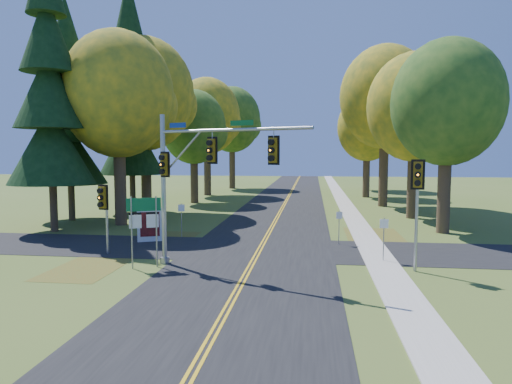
# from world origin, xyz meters

# --- Properties ---
(ground) EXTENTS (160.00, 160.00, 0.00)m
(ground) POSITION_xyz_m (0.00, 0.00, 0.00)
(ground) COLOR #435A20
(ground) RESTS_ON ground
(road_main) EXTENTS (8.00, 160.00, 0.02)m
(road_main) POSITION_xyz_m (0.00, 0.00, 0.01)
(road_main) COLOR black
(road_main) RESTS_ON ground
(road_cross) EXTENTS (60.00, 6.00, 0.02)m
(road_cross) POSITION_xyz_m (0.00, 2.00, 0.01)
(road_cross) COLOR black
(road_cross) RESTS_ON ground
(centerline_left) EXTENTS (0.10, 160.00, 0.01)m
(centerline_left) POSITION_xyz_m (-0.10, 0.00, 0.03)
(centerline_left) COLOR gold
(centerline_left) RESTS_ON road_main
(centerline_right) EXTENTS (0.10, 160.00, 0.01)m
(centerline_right) POSITION_xyz_m (0.10, 0.00, 0.03)
(centerline_right) COLOR gold
(centerline_right) RESTS_ON road_main
(sidewalk_east) EXTENTS (1.60, 160.00, 0.06)m
(sidewalk_east) POSITION_xyz_m (6.20, 0.00, 0.03)
(sidewalk_east) COLOR #9E998E
(sidewalk_east) RESTS_ON ground
(leaf_patch_w_near) EXTENTS (4.00, 6.00, 0.00)m
(leaf_patch_w_near) POSITION_xyz_m (-6.50, 4.00, 0.01)
(leaf_patch_w_near) COLOR brown
(leaf_patch_w_near) RESTS_ON ground
(leaf_patch_e) EXTENTS (3.50, 8.00, 0.00)m
(leaf_patch_e) POSITION_xyz_m (6.80, 6.00, 0.01)
(leaf_patch_e) COLOR brown
(leaf_patch_e) RESTS_ON ground
(leaf_patch_w_far) EXTENTS (3.00, 5.00, 0.00)m
(leaf_patch_w_far) POSITION_xyz_m (-7.50, -3.00, 0.01)
(leaf_patch_w_far) COLOR brown
(leaf_patch_w_far) RESTS_ON ground
(tree_w_a) EXTENTS (8.00, 8.00, 14.15)m
(tree_w_a) POSITION_xyz_m (-11.13, 9.38, 9.49)
(tree_w_a) COLOR #38281C
(tree_w_a) RESTS_ON ground
(tree_e_a) EXTENTS (7.20, 7.20, 12.73)m
(tree_e_a) POSITION_xyz_m (11.57, 8.77, 8.53)
(tree_e_a) COLOR #38281C
(tree_e_a) RESTS_ON ground
(tree_w_b) EXTENTS (8.60, 8.60, 15.38)m
(tree_w_b) POSITION_xyz_m (-11.72, 16.29, 10.37)
(tree_w_b) COLOR #38281C
(tree_w_b) RESTS_ON ground
(tree_e_b) EXTENTS (7.60, 7.60, 13.33)m
(tree_e_b) POSITION_xyz_m (10.97, 15.58, 8.90)
(tree_e_b) COLOR #38281C
(tree_e_b) RESTS_ON ground
(tree_w_c) EXTENTS (6.80, 6.80, 11.91)m
(tree_w_c) POSITION_xyz_m (-9.54, 24.47, 7.94)
(tree_w_c) COLOR #38281C
(tree_w_c) RESTS_ON ground
(tree_e_c) EXTENTS (8.80, 8.80, 15.79)m
(tree_e_c) POSITION_xyz_m (9.88, 23.69, 10.66)
(tree_e_c) COLOR #38281C
(tree_e_c) RESTS_ON ground
(tree_w_d) EXTENTS (8.20, 8.20, 14.56)m
(tree_w_d) POSITION_xyz_m (-10.13, 33.18, 9.78)
(tree_w_d) COLOR #38281C
(tree_w_d) RESTS_ON ground
(tree_e_d) EXTENTS (7.00, 7.00, 12.32)m
(tree_e_d) POSITION_xyz_m (9.26, 32.87, 8.24)
(tree_e_d) COLOR #38281C
(tree_e_d) RESTS_ON ground
(tree_w_e) EXTENTS (8.40, 8.40, 14.97)m
(tree_w_e) POSITION_xyz_m (-8.92, 44.09, 10.07)
(tree_w_e) COLOR #38281C
(tree_w_e) RESTS_ON ground
(tree_e_e) EXTENTS (7.80, 7.80, 13.74)m
(tree_e_e) POSITION_xyz_m (10.47, 43.58, 9.19)
(tree_e_e) COLOR #38281C
(tree_e_e) RESTS_ON ground
(pine_a) EXTENTS (5.60, 5.60, 19.48)m
(pine_a) POSITION_xyz_m (-14.50, 6.00, 9.18)
(pine_a) COLOR #38281C
(pine_a) RESTS_ON ground
(pine_b) EXTENTS (5.60, 5.60, 17.31)m
(pine_b) POSITION_xyz_m (-16.00, 11.00, 8.16)
(pine_b) COLOR #38281C
(pine_b) RESTS_ON ground
(pine_c) EXTENTS (5.60, 5.60, 20.56)m
(pine_c) POSITION_xyz_m (-13.00, 16.00, 9.69)
(pine_c) COLOR #38281C
(pine_c) RESTS_ON ground
(traffic_mast) EXTENTS (7.31, 3.20, 7.13)m
(traffic_mast) POSITION_xyz_m (-2.43, -2.49, 4.58)
(traffic_mast) COLOR #96989E
(traffic_mast) RESTS_ON ground
(east_signal_pole) EXTENTS (0.58, 0.68, 5.05)m
(east_signal_pole) POSITION_xyz_m (7.43, -1.97, 3.83)
(east_signal_pole) COLOR #9B9DA3
(east_signal_pole) RESTS_ON ground
(ped_signal_pole) EXTENTS (0.58, 0.68, 3.69)m
(ped_signal_pole) POSITION_xyz_m (-7.92, -0.27, 2.74)
(ped_signal_pole) COLOR #919299
(ped_signal_pole) RESTS_ON ground
(route_sign_cluster) EXTENTS (1.44, 0.68, 3.35)m
(route_sign_cluster) POSITION_xyz_m (-4.86, -2.61, 2.36)
(route_sign_cluster) COLOR gray
(route_sign_cluster) RESTS_ON ground
(info_kiosk) EXTENTS (1.44, 0.75, 2.04)m
(info_kiosk) POSITION_xyz_m (-6.80, 3.37, 1.02)
(info_kiosk) COLOR silver
(info_kiosk) RESTS_ON ground
(reg_sign_e_north) EXTENTS (0.37, 0.16, 2.00)m
(reg_sign_e_north) POSITION_xyz_m (4.41, 3.86, 1.37)
(reg_sign_e_north) COLOR gray
(reg_sign_e_north) RESTS_ON ground
(reg_sign_e_south) EXTENTS (0.42, 0.07, 2.18)m
(reg_sign_e_south) POSITION_xyz_m (6.34, -0.01, 1.49)
(reg_sign_e_south) COLOR gray
(reg_sign_e_south) RESTS_ON ground
(reg_sign_w) EXTENTS (0.40, 0.15, 2.14)m
(reg_sign_w) POSITION_xyz_m (-5.36, 5.12, 1.47)
(reg_sign_w) COLOR gray
(reg_sign_w) RESTS_ON ground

